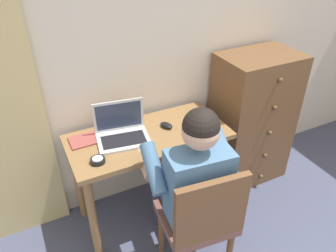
# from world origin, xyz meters

# --- Properties ---
(wall_back) EXTENTS (4.80, 0.05, 2.50)m
(wall_back) POSITION_xyz_m (0.00, 2.20, 1.25)
(wall_back) COLOR beige
(wall_back) RESTS_ON ground_plane
(desk) EXTENTS (1.10, 0.52, 0.74)m
(desk) POSITION_xyz_m (-0.39, 1.87, 0.61)
(desk) COLOR olive
(desk) RESTS_ON ground_plane
(dresser) EXTENTS (0.62, 0.45, 1.13)m
(dresser) POSITION_xyz_m (0.57, 1.93, 0.56)
(dresser) COLOR brown
(dresser) RESTS_ON ground_plane
(chair) EXTENTS (0.46, 0.44, 0.89)m
(chair) POSITION_xyz_m (-0.33, 1.25, 0.50)
(chair) COLOR brown
(chair) RESTS_ON ground_plane
(person_seated) EXTENTS (0.57, 0.61, 1.20)m
(person_seated) POSITION_xyz_m (-0.31, 1.43, 0.68)
(person_seated) COLOR #33384C
(person_seated) RESTS_ON ground_plane
(laptop) EXTENTS (0.37, 0.30, 0.24)m
(laptop) POSITION_xyz_m (-0.56, 1.92, 0.79)
(laptop) COLOR silver
(laptop) RESTS_ON desk
(computer_mouse) EXTENTS (0.09, 0.11, 0.03)m
(computer_mouse) POSITION_xyz_m (-0.23, 1.90, 0.75)
(computer_mouse) COLOR black
(computer_mouse) RESTS_ON desk
(desk_clock) EXTENTS (0.09, 0.09, 0.03)m
(desk_clock) POSITION_xyz_m (-0.78, 1.73, 0.75)
(desk_clock) COLOR black
(desk_clock) RESTS_ON desk
(notebook_pad) EXTENTS (0.21, 0.15, 0.01)m
(notebook_pad) POSITION_xyz_m (-0.79, 1.99, 0.74)
(notebook_pad) COLOR #994742
(notebook_pad) RESTS_ON desk
(coffee_mug) EXTENTS (0.12, 0.08, 0.09)m
(coffee_mug) POSITION_xyz_m (-0.01, 1.76, 0.79)
(coffee_mug) COLOR silver
(coffee_mug) RESTS_ON desk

